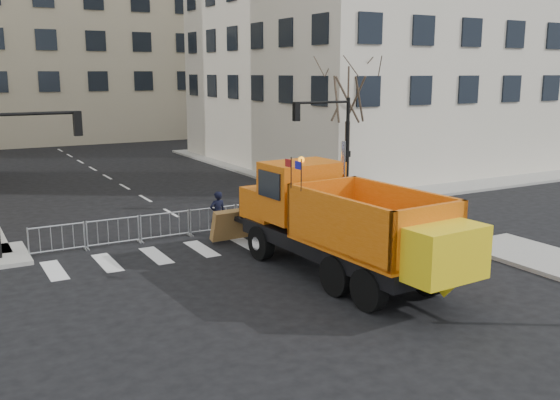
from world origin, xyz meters
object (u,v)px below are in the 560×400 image
plow_truck (343,221)px  newspaper_box (314,201)px  cop_a (218,214)px  cop_c (286,218)px  cop_b (276,214)px

plow_truck → newspaper_box: 9.10m
cop_a → cop_c: bearing=135.6°
plow_truck → cop_c: bearing=-11.7°
plow_truck → newspaper_box: plow_truck is taller
cop_c → newspaper_box: cop_c is taller
plow_truck → cop_a: size_ratio=5.99×
plow_truck → newspaper_box: size_ratio=10.18×
newspaper_box → cop_a: bearing=-179.8°
cop_a → newspaper_box: bearing=-168.2°
cop_c → cop_b: bearing=-144.7°
plow_truck → cop_a: bearing=7.8°
plow_truck → cop_c: 5.06m
cop_b → newspaper_box: bearing=-113.7°
cop_a → cop_b: size_ratio=1.14×
plow_truck → cop_c: (0.71, 4.91, -1.00)m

